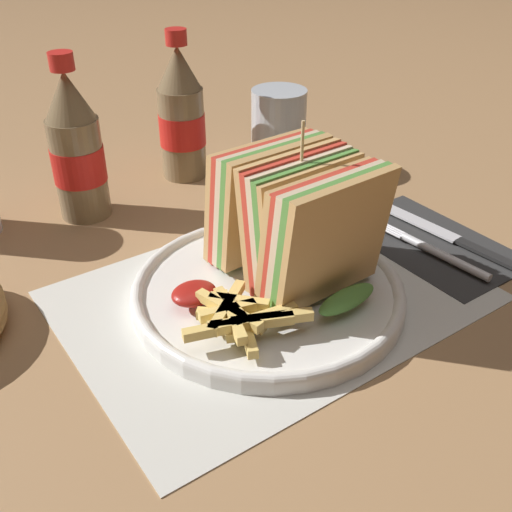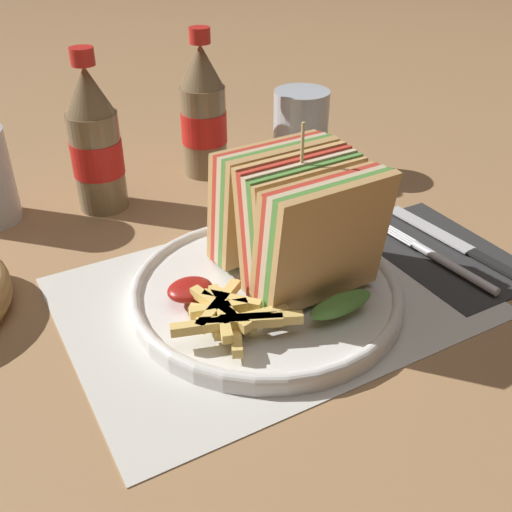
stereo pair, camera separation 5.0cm
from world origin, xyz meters
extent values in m
plane|color=#9E754C|center=(0.00, 0.00, 0.00)|extent=(4.00, 4.00, 0.00)
cube|color=silver|center=(0.02, 0.03, 0.00)|extent=(0.40, 0.29, 0.00)
cylinder|color=white|center=(0.01, 0.03, 0.01)|extent=(0.27, 0.27, 0.01)
torus|color=white|center=(0.01, 0.03, 0.01)|extent=(0.27, 0.27, 0.01)
cube|color=tan|center=(0.04, -0.03, 0.08)|extent=(0.12, 0.03, 0.12)
cube|color=#518E3D|center=(0.04, -0.02, 0.08)|extent=(0.12, 0.03, 0.12)
cube|color=beige|center=(0.04, -0.01, 0.08)|extent=(0.12, 0.03, 0.12)
cube|color=red|center=(0.04, -0.01, 0.08)|extent=(0.12, 0.03, 0.12)
cube|color=tan|center=(0.04, 0.00, 0.08)|extent=(0.12, 0.03, 0.12)
ellipsoid|color=#518E3D|center=(0.05, -0.05, 0.03)|extent=(0.07, 0.02, 0.02)
cube|color=tan|center=(0.05, 0.00, 0.08)|extent=(0.12, 0.03, 0.12)
cube|color=#518E3D|center=(0.05, 0.01, 0.08)|extent=(0.12, 0.03, 0.12)
cube|color=beige|center=(0.04, 0.02, 0.08)|extent=(0.12, 0.03, 0.12)
cube|color=red|center=(0.04, 0.02, 0.08)|extent=(0.12, 0.03, 0.12)
cube|color=tan|center=(0.04, 0.03, 0.08)|extent=(0.12, 0.03, 0.12)
ellipsoid|color=#518E3D|center=(0.05, 0.00, 0.03)|extent=(0.07, 0.02, 0.02)
cube|color=tan|center=(0.04, 0.06, 0.08)|extent=(0.12, 0.03, 0.12)
cube|color=#518E3D|center=(0.04, 0.07, 0.08)|extent=(0.12, 0.03, 0.12)
cube|color=beige|center=(0.04, 0.08, 0.08)|extent=(0.12, 0.03, 0.12)
cube|color=red|center=(0.04, 0.08, 0.08)|extent=(0.12, 0.03, 0.12)
cube|color=tan|center=(0.04, 0.09, 0.08)|extent=(0.12, 0.03, 0.12)
ellipsoid|color=#518E3D|center=(0.05, 0.04, 0.03)|extent=(0.07, 0.02, 0.02)
cylinder|color=tan|center=(0.04, 0.02, 0.10)|extent=(0.00, 0.00, 0.16)
cube|color=#E5C166|center=(-0.05, 0.00, 0.02)|extent=(0.05, 0.04, 0.01)
cube|color=#E5C166|center=(-0.05, -0.01, 0.02)|extent=(0.03, 0.06, 0.01)
cube|color=#E5C166|center=(-0.05, 0.00, 0.02)|extent=(0.04, 0.06, 0.01)
cube|color=#E5C166|center=(-0.05, -0.02, 0.02)|extent=(0.04, 0.07, 0.01)
cube|color=#E5C166|center=(-0.07, -0.02, 0.03)|extent=(0.06, 0.03, 0.01)
cube|color=#E5C166|center=(-0.05, -0.01, 0.03)|extent=(0.03, 0.07, 0.01)
cube|color=#E5C166|center=(-0.04, 0.00, 0.03)|extent=(0.04, 0.05, 0.01)
cube|color=#E5C166|center=(-0.05, -0.01, 0.03)|extent=(0.05, 0.02, 0.01)
cube|color=#E5C166|center=(-0.05, 0.00, 0.03)|extent=(0.06, 0.05, 0.01)
cube|color=#E5C166|center=(-0.05, 0.00, 0.03)|extent=(0.01, 0.05, 0.01)
cube|color=#E5C166|center=(-0.06, -0.02, 0.03)|extent=(0.02, 0.05, 0.01)
cube|color=#E5C166|center=(-0.03, -0.04, 0.03)|extent=(0.07, 0.04, 0.01)
cube|color=#E5C166|center=(-0.05, -0.03, 0.03)|extent=(0.07, 0.04, 0.01)
cube|color=#E5C166|center=(-0.03, -0.03, 0.03)|extent=(0.06, 0.02, 0.01)
ellipsoid|color=maroon|center=(-0.06, 0.04, 0.03)|extent=(0.04, 0.04, 0.02)
cube|color=#2D2D2D|center=(0.22, 0.01, 0.00)|extent=(0.13, 0.20, 0.00)
cylinder|color=silver|center=(0.21, -0.03, 0.01)|extent=(0.02, 0.11, 0.01)
cylinder|color=silver|center=(0.19, 0.06, 0.01)|extent=(0.01, 0.07, 0.00)
cylinder|color=silver|center=(0.20, 0.06, 0.01)|extent=(0.01, 0.07, 0.00)
cylinder|color=silver|center=(0.20, 0.06, 0.01)|extent=(0.01, 0.07, 0.00)
cylinder|color=silver|center=(0.20, 0.06, 0.01)|extent=(0.01, 0.07, 0.00)
cube|color=black|center=(0.25, -0.05, 0.01)|extent=(0.02, 0.08, 0.00)
cube|color=silver|center=(0.24, 0.05, 0.01)|extent=(0.03, 0.12, 0.00)
cylinder|color=#7A6647|center=(-0.07, 0.30, 0.06)|extent=(0.06, 0.06, 0.12)
cylinder|color=red|center=(-0.07, 0.30, 0.07)|extent=(0.06, 0.06, 0.04)
cone|color=#7A6647|center=(-0.07, 0.30, 0.15)|extent=(0.06, 0.06, 0.05)
cylinder|color=red|center=(-0.07, 0.30, 0.19)|extent=(0.03, 0.03, 0.02)
cylinder|color=#7A6647|center=(0.09, 0.33, 0.06)|extent=(0.06, 0.06, 0.12)
cylinder|color=red|center=(0.09, 0.33, 0.07)|extent=(0.06, 0.06, 0.04)
cone|color=#7A6647|center=(0.09, 0.33, 0.15)|extent=(0.06, 0.06, 0.05)
cylinder|color=red|center=(0.09, 0.33, 0.19)|extent=(0.03, 0.03, 0.02)
cylinder|color=silver|center=(0.21, 0.27, 0.06)|extent=(0.08, 0.08, 0.11)
camera|label=1|loc=(-0.27, -0.36, 0.35)|focal=42.00mm
camera|label=2|loc=(-0.23, -0.39, 0.35)|focal=42.00mm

